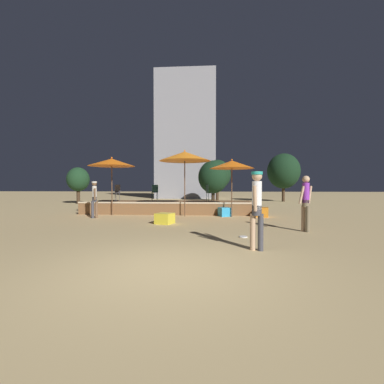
% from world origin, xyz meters
% --- Properties ---
extents(ground_plane, '(120.00, 120.00, 0.00)m').
position_xyz_m(ground_plane, '(0.00, 0.00, 0.00)').
color(ground_plane, tan).
extents(wooden_deck, '(9.37, 3.12, 0.68)m').
position_xyz_m(wooden_deck, '(-1.46, 10.01, 0.30)').
color(wooden_deck, brown).
rests_on(wooden_deck, ground).
extents(patio_umbrella_0, '(2.15, 2.15, 2.83)m').
position_xyz_m(patio_umbrella_0, '(1.88, 7.97, 2.55)').
color(patio_umbrella_0, brown).
rests_on(patio_umbrella_0, ground).
extents(patio_umbrella_1, '(2.36, 2.36, 3.00)m').
position_xyz_m(patio_umbrella_1, '(-4.25, 8.32, 2.73)').
color(patio_umbrella_1, brown).
rests_on(patio_umbrella_1, ground).
extents(patio_umbrella_2, '(2.56, 2.56, 3.30)m').
position_xyz_m(patio_umbrella_2, '(-0.44, 8.09, 2.98)').
color(patio_umbrella_2, brown).
rests_on(patio_umbrella_2, ground).
extents(cube_seat_0, '(0.80, 0.80, 0.42)m').
position_xyz_m(cube_seat_0, '(-1.00, 5.53, 0.21)').
color(cube_seat_0, yellow).
rests_on(cube_seat_0, ground).
extents(cube_seat_1, '(0.66, 0.66, 0.44)m').
position_xyz_m(cube_seat_1, '(1.53, 8.19, 0.22)').
color(cube_seat_1, '#2D9EDB').
rests_on(cube_seat_1, ground).
extents(cube_seat_2, '(0.69, 0.69, 0.47)m').
position_xyz_m(cube_seat_2, '(3.38, 8.10, 0.23)').
color(cube_seat_2, orange).
rests_on(cube_seat_2, ground).
extents(person_0, '(0.30, 0.55, 1.87)m').
position_xyz_m(person_0, '(1.91, 1.50, 1.09)').
color(person_0, '#3F3F47').
rests_on(person_0, ground).
extents(person_1, '(0.31, 0.45, 1.74)m').
position_xyz_m(person_1, '(-4.61, 7.07, 0.98)').
color(person_1, brown).
rests_on(person_1, ground).
extents(person_2, '(0.54, 0.33, 1.86)m').
position_xyz_m(person_2, '(3.98, 4.10, 1.04)').
color(person_2, tan).
rests_on(person_2, ground).
extents(bistro_chair_0, '(0.44, 0.44, 0.90)m').
position_xyz_m(bistro_chair_0, '(0.74, 9.27, 1.22)').
color(bistro_chair_0, '#1E4C47').
rests_on(bistro_chair_0, wooden_deck).
extents(bistro_chair_1, '(0.43, 0.43, 0.90)m').
position_xyz_m(bistro_chair_1, '(-4.44, 9.50, 1.22)').
color(bistro_chair_1, '#47474C').
rests_on(bistro_chair_1, wooden_deck).
extents(bistro_chair_2, '(0.44, 0.45, 0.90)m').
position_xyz_m(bistro_chair_2, '(-2.43, 10.33, 1.22)').
color(bistro_chair_2, '#1E4C47').
rests_on(bistro_chair_2, wooden_deck).
extents(frisbee_disc, '(0.24, 0.24, 0.03)m').
position_xyz_m(frisbee_disc, '(1.79, 3.01, 0.02)').
color(frisbee_disc, white).
rests_on(frisbee_disc, ground).
extents(background_tree_0, '(3.05, 3.05, 4.60)m').
position_xyz_m(background_tree_0, '(7.86, 20.48, 2.91)').
color(background_tree_0, '#3D2B1C').
rests_on(background_tree_0, ground).
extents(background_tree_1, '(1.82, 1.82, 3.06)m').
position_xyz_m(background_tree_1, '(-10.24, 16.23, 2.04)').
color(background_tree_1, '#3D2B1C').
rests_on(background_tree_1, ground).
extents(background_tree_2, '(2.59, 2.59, 4.03)m').
position_xyz_m(background_tree_2, '(1.55, 20.38, 2.59)').
color(background_tree_2, '#3D2B1C').
rests_on(background_tree_2, ground).
extents(background_tree_3, '(2.38, 2.38, 3.53)m').
position_xyz_m(background_tree_3, '(1.08, 15.86, 2.21)').
color(background_tree_3, '#3D2B1C').
rests_on(background_tree_3, ground).
extents(distant_building, '(7.16, 3.36, 15.13)m').
position_xyz_m(distant_building, '(-2.08, 26.50, 7.56)').
color(distant_building, gray).
rests_on(distant_building, ground).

